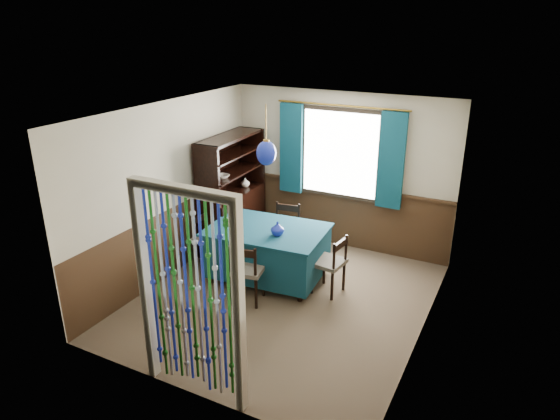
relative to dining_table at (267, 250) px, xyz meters
The scene contains 22 objects.
floor 0.78m from the dining_table, 42.25° to the right, with size 4.00×4.00×0.00m, color brown.
ceiling 2.15m from the dining_table, 42.25° to the right, with size 4.00×4.00×0.00m, color silver.
wall_back 1.83m from the dining_table, 73.43° to the left, with size 3.60×3.60×0.00m, color #BBB199.
wall_front 2.60m from the dining_table, 79.07° to the right, with size 3.60×3.60×0.00m, color #BBB199.
wall_left 1.61m from the dining_table, 162.28° to the right, with size 4.00×4.00×0.00m, color #BBB199.
wall_right 2.44m from the dining_table, 10.62° to the right, with size 4.00×4.00×0.00m, color #BBB199.
wainscot_back 1.63m from the dining_table, 73.28° to the left, with size 3.60×3.60×0.00m, color #382415.
wainscot_front 2.46m from the dining_table, 79.00° to the right, with size 3.60×3.60×0.00m, color #382415.
wainscot_left 1.38m from the dining_table, 162.09° to the right, with size 4.00×4.00×0.00m, color #382415.
wainscot_right 2.29m from the dining_table, 10.69° to the right, with size 4.00×4.00×0.00m, color #382415.
window 1.94m from the dining_table, 72.92° to the left, with size 1.32×0.12×1.42m, color black.
doorway 2.49m from the dining_table, 78.80° to the right, with size 1.16×0.12×2.18m, color silver, non-canonical shape.
dining_table is the anchor object (origin of this frame).
chair_near 0.68m from the dining_table, 85.08° to the right, with size 0.50×0.48×0.85m.
chair_far 0.67m from the dining_table, 94.86° to the left, with size 0.49×0.48×0.88m.
chair_left 1.00m from the dining_table, behind, with size 0.45×0.46×0.80m.
chair_right 0.94m from the dining_table, ahead, with size 0.44×0.46×0.83m.
sideboard 1.33m from the dining_table, 144.11° to the left, with size 0.53×1.41×1.83m.
pendant_lamp 1.41m from the dining_table, 45.00° to the left, with size 0.27×0.27×0.80m.
vase_table 0.49m from the dining_table, 29.04° to the right, with size 0.17×0.17×0.17m, color navy.
bowl_shelf 1.38m from the dining_table, 156.42° to the left, with size 0.23×0.23×0.06m, color beige.
vase_sideboard 1.59m from the dining_table, 132.52° to the left, with size 0.16×0.16×0.17m, color beige.
Camera 1 is at (2.61, -5.16, 3.53)m, focal length 32.00 mm.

